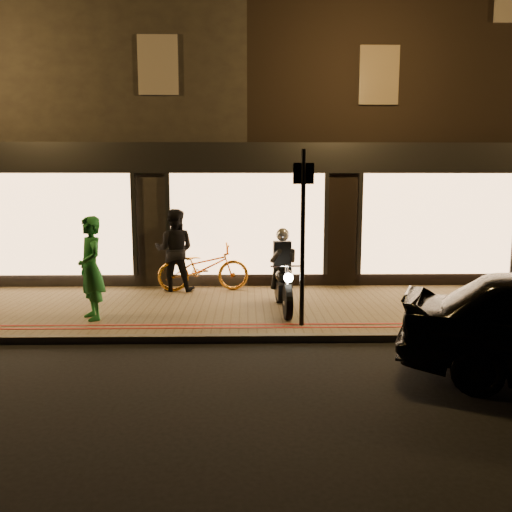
% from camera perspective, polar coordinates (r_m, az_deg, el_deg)
% --- Properties ---
extents(ground, '(90.00, 90.00, 0.00)m').
position_cam_1_polar(ground, '(8.18, -0.91, -9.91)').
color(ground, black).
rests_on(ground, ground).
extents(sidewalk, '(50.00, 4.00, 0.12)m').
position_cam_1_polar(sidewalk, '(10.08, -0.95, -6.06)').
color(sidewalk, brown).
rests_on(sidewalk, ground).
extents(kerb_stone, '(50.00, 0.14, 0.12)m').
position_cam_1_polar(kerb_stone, '(8.21, -0.92, -9.40)').
color(kerb_stone, '#59544C').
rests_on(kerb_stone, ground).
extents(red_kerb_lines, '(50.00, 0.26, 0.01)m').
position_cam_1_polar(red_kerb_lines, '(8.67, -0.93, -8.01)').
color(red_kerb_lines, maroon).
rests_on(red_kerb_lines, sidewalk).
extents(building_row, '(48.00, 10.11, 8.50)m').
position_cam_1_polar(building_row, '(16.85, -1.05, 13.97)').
color(building_row, black).
rests_on(building_row, ground).
extents(motorcycle, '(0.60, 1.94, 1.59)m').
position_cam_1_polar(motorcycle, '(9.65, 3.12, -2.61)').
color(motorcycle, black).
rests_on(motorcycle, sidewalk).
extents(sign_post, '(0.35, 0.08, 3.00)m').
position_cam_1_polar(sign_post, '(8.47, 5.37, 3.11)').
color(sign_post, black).
rests_on(sign_post, sidewalk).
extents(bicycle_gold, '(2.14, 0.96, 1.09)m').
position_cam_1_polar(bicycle_gold, '(11.46, -6.03, -1.30)').
color(bicycle_gold, orange).
rests_on(bicycle_gold, sidewalk).
extents(person_green, '(0.75, 0.81, 1.86)m').
position_cam_1_polar(person_green, '(9.42, -18.35, -1.33)').
color(person_green, '#1C6B2E').
rests_on(person_green, sidewalk).
extents(person_dark, '(0.95, 0.77, 1.87)m').
position_cam_1_polar(person_dark, '(11.52, -9.29, 0.67)').
color(person_dark, black).
rests_on(person_dark, sidewalk).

